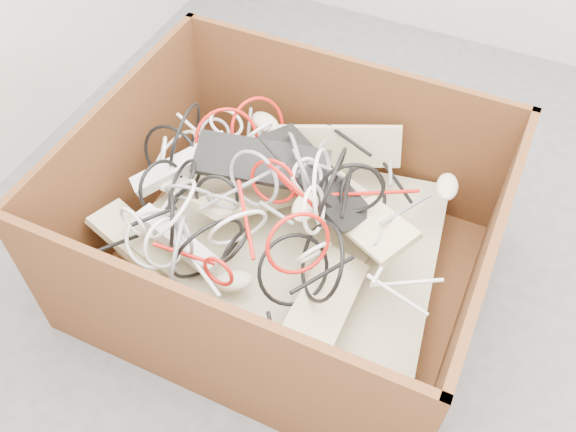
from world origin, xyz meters
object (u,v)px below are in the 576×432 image
at_px(cardboard_box, 281,248).
at_px(vga_plug, 399,243).
at_px(power_strip_right, 177,240).
at_px(power_strip_left, 181,165).

xyz_separation_m(cardboard_box, vga_plug, (0.37, 0.01, 0.22)).
relative_size(power_strip_right, vga_plug, 6.41).
relative_size(cardboard_box, power_strip_left, 3.67).
bearing_deg(cardboard_box, power_strip_right, -136.63).
bearing_deg(power_strip_right, cardboard_box, 56.39).
xyz_separation_m(cardboard_box, power_strip_left, (-0.35, 0.01, 0.23)).
bearing_deg(power_strip_left, vga_plug, -49.04).
height_order(cardboard_box, power_strip_left, cardboard_box).
xyz_separation_m(power_strip_left, power_strip_right, (0.12, -0.23, -0.05)).
distance_m(cardboard_box, power_strip_left, 0.42).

